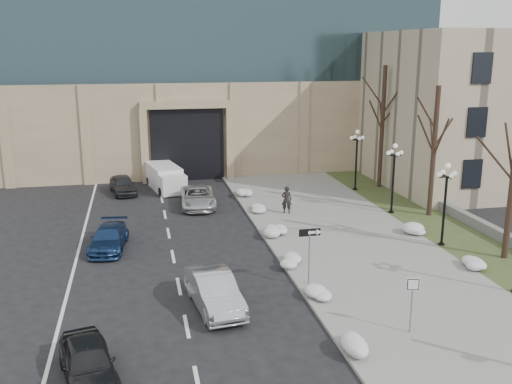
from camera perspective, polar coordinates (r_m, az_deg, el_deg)
The scene contains 27 objects.
sidewalk at distance 32.87m, azimuth 9.42°, elevation -5.01°, with size 9.00×40.00×0.12m, color gray.
curb at distance 31.57m, azimuth 1.75°, elevation -5.61°, with size 0.30×40.00×0.14m, color gray.
grass_strip at distance 35.68m, azimuth 19.23°, elevation -4.09°, with size 4.00×40.00×0.10m, color #354321.
stone_wall at distance 38.24m, azimuth 20.32°, elevation -2.50°, with size 0.50×30.00×0.70m, color slate.
classical_building at distance 52.53m, azimuth 23.30°, elevation 7.89°, with size 22.00×18.12×12.00m.
car_a at distance 20.45m, azimuth -16.45°, elevation -16.01°, with size 1.65×4.09×1.39m, color black.
car_b at distance 24.59m, azimuth -4.20°, elevation -9.86°, with size 1.63×4.66×1.54m, color #A5A7AD.
car_c at distance 32.40m, azimuth -14.52°, elevation -4.49°, with size 1.78×4.39×1.27m, color navy.
car_d at distance 39.82m, azimuth -5.85°, elevation -0.51°, with size 2.31×5.00×1.39m, color silver.
car_e at distance 44.38m, azimuth -13.17°, elevation 0.73°, with size 1.65×4.09×1.39m, color #2F3035.
pedestrian at distance 37.62m, azimuth 3.07°, elevation -0.78°, with size 0.67×0.44×1.85m, color black.
box_truck at distance 45.19m, azimuth -9.06°, elevation 1.41°, with size 3.05×5.96×1.80m.
one_way_sign at distance 26.14m, azimuth 5.75°, elevation -4.71°, with size 1.05×0.28×2.83m.
keep_sign at distance 22.76m, azimuth 15.37°, elevation -9.75°, with size 0.50×0.19×2.37m.
snow_clump_b at distance 21.67m, azimuth 9.74°, elevation -14.97°, with size 1.10×1.60×0.36m, color white.
snow_clump_c at distance 25.65m, azimuth 5.96°, elevation -10.00°, with size 1.10×1.60×0.36m, color white.
snow_clump_d at distance 29.01m, azimuth 3.61°, elevation -6.99°, with size 1.10×1.60×0.36m, color white.
snow_clump_e at distance 33.38m, azimuth 2.06°, elevation -4.08°, with size 1.10×1.60×0.36m, color white.
snow_clump_f at distance 38.15m, azimuth -0.02°, elevation -1.70°, with size 1.10×1.60×0.36m, color white.
snow_clump_g at distance 42.35m, azimuth -1.20°, elevation -0.09°, with size 1.10×1.60×0.36m, color white.
snow_clump_i at distance 30.13m, azimuth 20.88°, elevation -7.12°, with size 1.10×1.60×0.36m, color white.
snow_clump_j at distance 35.07m, azimuth 15.80°, elevation -3.72°, with size 1.10×1.60×0.36m, color white.
lamppost_b at distance 32.78m, azimuth 18.43°, elevation -0.12°, with size 1.18×1.18×4.76m.
lamppost_c at distance 38.37m, azimuth 13.62°, elevation 2.25°, with size 1.18×1.18×4.76m.
lamppost_d at distance 44.21m, azimuth 10.04°, elevation 3.99°, with size 1.18×1.18×4.76m.
tree_mid at distance 38.09m, azimuth 17.48°, elevation 5.62°, with size 3.20×3.20×8.50m.
tree_far at distance 45.09m, azimuth 12.59°, elevation 8.02°, with size 3.20×3.20×9.50m.
Camera 1 is at (-8.06, -14.83, 10.82)m, focal length 40.00 mm.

